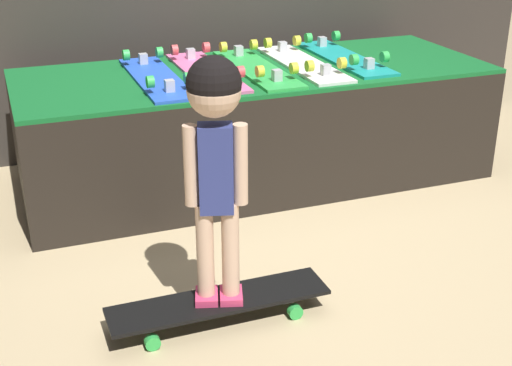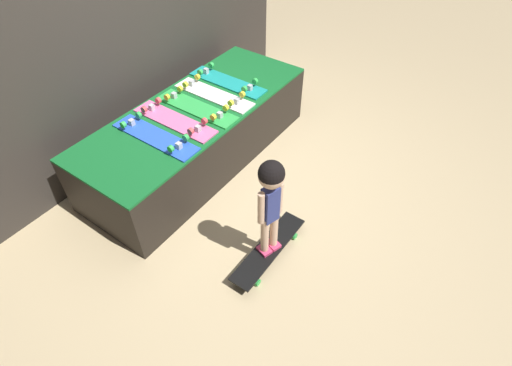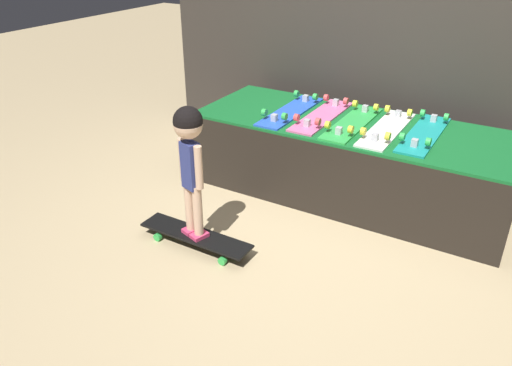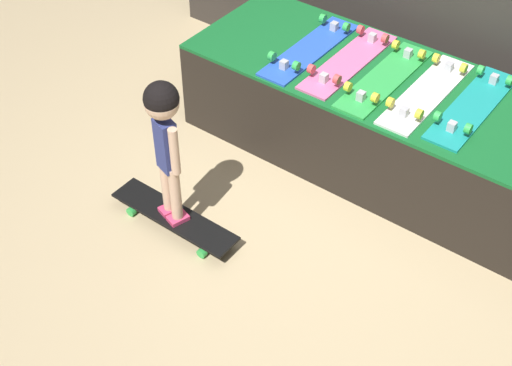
{
  "view_description": "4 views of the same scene",
  "coord_description": "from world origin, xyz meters",
  "px_view_note": "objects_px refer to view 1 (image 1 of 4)",
  "views": [
    {
      "loc": [
        -1.2,
        -2.59,
        1.45
      ],
      "look_at": [
        -0.3,
        -0.2,
        0.34
      ],
      "focal_mm": 50.0,
      "sensor_mm": 36.0,
      "label": 1
    },
    {
      "loc": [
        -2.11,
        -1.53,
        2.55
      ],
      "look_at": [
        -0.26,
        -0.23,
        0.33
      ],
      "focal_mm": 28.0,
      "sensor_mm": 36.0,
      "label": 2
    },
    {
      "loc": [
        1.12,
        -2.68,
        1.87
      ],
      "look_at": [
        -0.38,
        -0.13,
        0.32
      ],
      "focal_mm": 35.0,
      "sensor_mm": 36.0,
      "label": 3
    },
    {
      "loc": [
        1.42,
        -2.47,
        2.82
      ],
      "look_at": [
        -0.26,
        -0.24,
        0.26
      ],
      "focal_mm": 50.0,
      "sensor_mm": 36.0,
      "label": 4
    }
  ],
  "objects_px": {
    "skateboard_white_on_rack": "(303,62)",
    "skateboard_teal_on_rack": "(344,56)",
    "skateboard_pink_on_rack": "(206,70)",
    "skateboard_green_on_rack": "(256,67)",
    "skateboard_on_floor": "(219,303)",
    "skateboard_blue_on_rack": "(156,76)",
    "child": "(215,136)"
  },
  "relations": [
    {
      "from": "skateboard_on_floor",
      "to": "child",
      "type": "height_order",
      "value": "child"
    },
    {
      "from": "skateboard_pink_on_rack",
      "to": "skateboard_white_on_rack",
      "type": "xyz_separation_m",
      "value": [
        0.5,
        -0.01,
        0.0
      ]
    },
    {
      "from": "skateboard_blue_on_rack",
      "to": "skateboard_teal_on_rack",
      "type": "relative_size",
      "value": 1.0
    },
    {
      "from": "skateboard_pink_on_rack",
      "to": "skateboard_teal_on_rack",
      "type": "bearing_deg",
      "value": 1.89
    },
    {
      "from": "skateboard_green_on_rack",
      "to": "skateboard_white_on_rack",
      "type": "bearing_deg",
      "value": 2.58
    },
    {
      "from": "skateboard_on_floor",
      "to": "child",
      "type": "relative_size",
      "value": 0.91
    },
    {
      "from": "skateboard_blue_on_rack",
      "to": "skateboard_white_on_rack",
      "type": "xyz_separation_m",
      "value": [
        0.75,
        0.01,
        0.0
      ]
    },
    {
      "from": "skateboard_white_on_rack",
      "to": "skateboard_on_floor",
      "type": "distance_m",
      "value": 1.52
    },
    {
      "from": "skateboard_green_on_rack",
      "to": "skateboard_on_floor",
      "type": "distance_m",
      "value": 1.4
    },
    {
      "from": "skateboard_teal_on_rack",
      "to": "skateboard_white_on_rack",
      "type": "bearing_deg",
      "value": -171.43
    },
    {
      "from": "skateboard_pink_on_rack",
      "to": "child",
      "type": "distance_m",
      "value": 1.23
    },
    {
      "from": "skateboard_blue_on_rack",
      "to": "child",
      "type": "relative_size",
      "value": 0.93
    },
    {
      "from": "skateboard_blue_on_rack",
      "to": "skateboard_on_floor",
      "type": "distance_m",
      "value": 1.27
    },
    {
      "from": "skateboard_on_floor",
      "to": "skateboard_teal_on_rack",
      "type": "bearing_deg",
      "value": 48.33
    },
    {
      "from": "skateboard_teal_on_rack",
      "to": "skateboard_on_floor",
      "type": "bearing_deg",
      "value": -131.67
    },
    {
      "from": "skateboard_white_on_rack",
      "to": "child",
      "type": "relative_size",
      "value": 0.93
    },
    {
      "from": "skateboard_blue_on_rack",
      "to": "skateboard_white_on_rack",
      "type": "distance_m",
      "value": 0.75
    },
    {
      "from": "skateboard_pink_on_rack",
      "to": "skateboard_on_floor",
      "type": "bearing_deg",
      "value": -105.42
    },
    {
      "from": "skateboard_blue_on_rack",
      "to": "skateboard_teal_on_rack",
      "type": "height_order",
      "value": "same"
    },
    {
      "from": "skateboard_pink_on_rack",
      "to": "skateboard_white_on_rack",
      "type": "relative_size",
      "value": 1.0
    },
    {
      "from": "skateboard_teal_on_rack",
      "to": "skateboard_on_floor",
      "type": "xyz_separation_m",
      "value": [
        -1.08,
        -1.21,
        -0.52
      ]
    },
    {
      "from": "skateboard_pink_on_rack",
      "to": "skateboard_green_on_rack",
      "type": "height_order",
      "value": "same"
    },
    {
      "from": "skateboard_pink_on_rack",
      "to": "skateboard_teal_on_rack",
      "type": "height_order",
      "value": "same"
    },
    {
      "from": "skateboard_green_on_rack",
      "to": "skateboard_white_on_rack",
      "type": "height_order",
      "value": "same"
    },
    {
      "from": "skateboard_white_on_rack",
      "to": "skateboard_teal_on_rack",
      "type": "height_order",
      "value": "same"
    },
    {
      "from": "skateboard_white_on_rack",
      "to": "skateboard_teal_on_rack",
      "type": "distance_m",
      "value": 0.25
    },
    {
      "from": "child",
      "to": "skateboard_teal_on_rack",
      "type": "bearing_deg",
      "value": 65.29
    },
    {
      "from": "skateboard_green_on_rack",
      "to": "skateboard_blue_on_rack",
      "type": "bearing_deg",
      "value": 179.98
    },
    {
      "from": "skateboard_blue_on_rack",
      "to": "skateboard_white_on_rack",
      "type": "relative_size",
      "value": 1.0
    },
    {
      "from": "skateboard_blue_on_rack",
      "to": "skateboard_on_floor",
      "type": "height_order",
      "value": "skateboard_blue_on_rack"
    },
    {
      "from": "skateboard_white_on_rack",
      "to": "skateboard_teal_on_rack",
      "type": "bearing_deg",
      "value": 8.57
    },
    {
      "from": "skateboard_pink_on_rack",
      "to": "skateboard_on_floor",
      "type": "distance_m",
      "value": 1.33
    }
  ]
}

